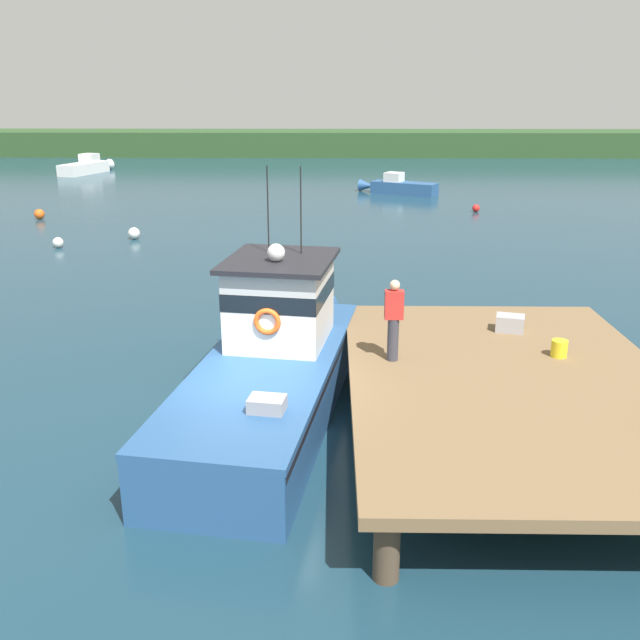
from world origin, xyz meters
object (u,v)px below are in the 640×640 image
Objects in this scene: crate_single_far at (510,323)px; moored_boat_off_the_point at (399,187)px; mooring_buoy_spare_mooring at (39,214)px; mooring_buoy_outer at (134,233)px; mooring_buoy_inshore at (58,243)px; mooring_buoy_channel_marker at (476,208)px; moored_boat_far_left at (87,167)px; main_fishing_boat at (274,360)px; bait_bucket at (559,348)px; deckhand_by_the_boat at (394,319)px.

crate_single_far is 30.36m from moored_boat_off_the_point.
mooring_buoy_spare_mooring is (-18.96, 20.69, -1.12)m from crate_single_far.
moored_boat_off_the_point is at bearing 48.24° from mooring_buoy_outer.
crate_single_far is 20.24m from mooring_buoy_outer.
mooring_buoy_spare_mooring is at bearing 141.41° from mooring_buoy_outer.
mooring_buoy_channel_marker is at bearing 26.07° from mooring_buoy_inshore.
crate_single_far is at bearing -41.94° from mooring_buoy_inshore.
moored_boat_far_left reaches higher than mooring_buoy_spare_mooring.
main_fishing_boat is 24.53× the size of mooring_buoy_channel_marker.
mooring_buoy_inshore is (-16.02, 15.39, -1.15)m from bait_bucket.
bait_bucket is (5.71, -0.19, 0.36)m from main_fishing_boat.
moored_boat_far_left reaches higher than mooring_buoy_outer.
mooring_buoy_inshore is at bearing 138.06° from crate_single_far.
bait_bucket is at bearing 4.20° from deckhand_by_the_boat.
bait_bucket is 0.77× the size of mooring_buoy_inshore.
mooring_buoy_spare_mooring is at bearing 122.17° from main_fishing_boat.
crate_single_far reaches higher than mooring_buoy_inshore.
moored_boat_off_the_point is 22.82m from mooring_buoy_inshore.
mooring_buoy_spare_mooring is (-16.23, 22.48, -1.80)m from deckhand_by_the_boat.
main_fishing_boat is 18.38m from mooring_buoy_inshore.
mooring_buoy_spare_mooring is at bearing 131.36° from bait_bucket.
bait_bucket is at bearing -89.54° from moored_boat_off_the_point.
moored_boat_off_the_point is 21.59m from mooring_buoy_spare_mooring.
moored_boat_off_the_point is (3.09, 32.13, -1.60)m from deckhand_by_the_boat.
mooring_buoy_outer is at bearing -155.44° from mooring_buoy_channel_marker.
deckhand_by_the_boat is at bearing -60.29° from mooring_buoy_outer.
deckhand_by_the_boat is 0.32× the size of moored_boat_off_the_point.
bait_bucket is at bearing -97.59° from mooring_buoy_channel_marker.
mooring_buoy_inshore is at bearing -133.71° from moored_boat_off_the_point.
mooring_buoy_spare_mooring is 23.03m from mooring_buoy_channel_marker.
moored_boat_far_left is 28.07m from mooring_buoy_outer.
main_fishing_boat is 2.63m from deckhand_by_the_boat.
mooring_buoy_channel_marker is at bearing -33.67° from moored_boat_far_left.
main_fishing_boat is at bearing -66.76° from moored_boat_far_left.
deckhand_by_the_boat reaches higher than mooring_buoy_spare_mooring.
moored_boat_off_the_point is at bearing 116.86° from mooring_buoy_channel_marker.
moored_boat_off_the_point is 11.50× the size of mooring_buoy_inshore.
bait_bucket is at bearing -48.64° from mooring_buoy_spare_mooring.
main_fishing_boat is 26.05m from mooring_buoy_spare_mooring.
crate_single_far is 1.35× the size of mooring_buoy_inshore.
mooring_buoy_outer is at bearing -38.59° from mooring_buoy_spare_mooring.
moored_boat_far_left is (-20.82, 43.39, -1.54)m from deckhand_by_the_boat.
deckhand_by_the_boat is 27.78m from mooring_buoy_spare_mooring.
crate_single_far is 0.37× the size of deckhand_by_the_boat.
moored_boat_off_the_point is 0.84× the size of moored_boat_far_left.
moored_boat_far_left is at bearing 119.51° from crate_single_far.
crate_single_far is 28.09m from mooring_buoy_spare_mooring.
deckhand_by_the_boat is 3.17× the size of mooring_buoy_spare_mooring.
deckhand_by_the_boat is at bearing -10.47° from main_fishing_boat.
crate_single_far is at bearing 111.46° from bait_bucket.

